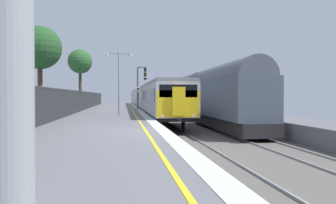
{
  "coord_description": "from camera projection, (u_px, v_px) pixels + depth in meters",
  "views": [
    {
      "loc": [
        -1.32,
        -14.3,
        1.51
      ],
      "look_at": [
        1.51,
        6.26,
        1.13
      ],
      "focal_mm": 35.09,
      "sensor_mm": 36.0,
      "label": 1
    }
  ],
  "objects": [
    {
      "name": "platform_back_fence",
      "position": [
        23.0,
        107.0,
        13.61
      ],
      "size": [
        0.07,
        99.0,
        1.99
      ],
      "color": "#282B2D",
      "rests_on": "ground"
    },
    {
      "name": "speed_limit_sign",
      "position": [
        138.0,
        95.0,
        34.04
      ],
      "size": [
        0.59,
        0.08,
        2.54
      ],
      "color": "#59595B",
      "rests_on": "ground"
    },
    {
      "name": "commuter_train_at_platform",
      "position": [
        145.0,
        97.0,
        51.88
      ],
      "size": [
        2.83,
        64.21,
        3.81
      ],
      "color": "#B7B7BC",
      "rests_on": "ground"
    },
    {
      "name": "background_tree_centre",
      "position": [
        40.0,
        49.0,
        26.44
      ],
      "size": [
        3.49,
        3.49,
        7.17
      ],
      "color": "#473323",
      "rests_on": "ground"
    },
    {
      "name": "platform_lamp_mid",
      "position": [
        119.0,
        78.0,
        25.17
      ],
      "size": [
        2.0,
        0.2,
        4.86
      ],
      "color": "#93999E",
      "rests_on": "ground"
    },
    {
      "name": "freight_train_adjacent_track",
      "position": [
        203.0,
        95.0,
        30.7
      ],
      "size": [
        2.6,
        26.98,
        4.76
      ],
      "color": "#232326",
      "rests_on": "ground"
    },
    {
      "name": "signal_gantry",
      "position": [
        140.0,
        83.0,
        37.18
      ],
      "size": [
        1.1,
        0.24,
        4.82
      ],
      "color": "#47474C",
      "rests_on": "ground"
    },
    {
      "name": "background_tree_left",
      "position": [
        81.0,
        63.0,
        45.32
      ],
      "size": [
        3.34,
        3.34,
        7.96
      ],
      "color": "#473323",
      "rests_on": "ground"
    },
    {
      "name": "ground",
      "position": [
        212.0,
        143.0,
        14.74
      ],
      "size": [
        17.4,
        110.0,
        1.21
      ],
      "color": "slate"
    }
  ]
}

